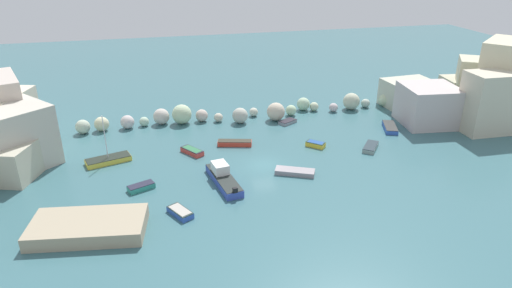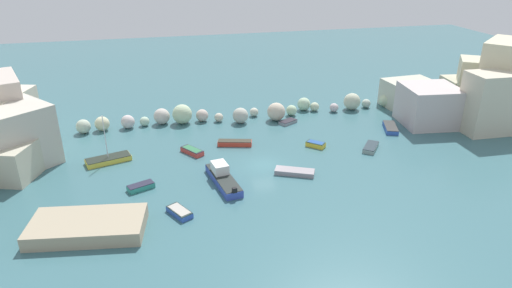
% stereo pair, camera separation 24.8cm
% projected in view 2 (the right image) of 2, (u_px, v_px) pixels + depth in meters
% --- Properties ---
extents(cove_water, '(160.00, 160.00, 0.00)m').
position_uv_depth(cove_water, '(264.00, 165.00, 50.26)').
color(cove_water, '#3A686F').
rests_on(cove_water, ground).
extents(cliff_headland_right, '(22.47, 18.34, 10.93)m').
position_uv_depth(cliff_headland_right, '(476.00, 93.00, 63.22)').
color(cliff_headland_right, beige).
rests_on(cliff_headland_right, ground).
extents(rock_breakwater, '(45.21, 5.28, 2.66)m').
position_uv_depth(rock_breakwater, '(240.00, 112.00, 63.02)').
color(rock_breakwater, '#B4C1AB').
rests_on(rock_breakwater, ground).
extents(stone_dock, '(10.10, 6.20, 1.27)m').
position_uv_depth(stone_dock, '(88.00, 226.00, 38.27)').
color(stone_dock, tan).
rests_on(stone_dock, ground).
extents(moored_boat_0, '(2.85, 7.17, 1.82)m').
position_uv_depth(moored_boat_0, '(223.00, 177.00, 46.38)').
color(moored_boat_0, '#374DAD').
rests_on(moored_boat_0, cove_water).
extents(moored_boat_1, '(5.20, 3.13, 5.63)m').
position_uv_depth(moored_boat_1, '(108.00, 159.00, 50.87)').
color(moored_boat_1, gold).
rests_on(moored_boat_1, cove_water).
extents(moored_boat_2, '(2.37, 2.95, 0.56)m').
position_uv_depth(moored_boat_2, '(179.00, 212.00, 40.96)').
color(moored_boat_2, '#3257B8').
rests_on(moored_boat_2, cove_water).
extents(moored_boat_3, '(2.37, 2.33, 0.62)m').
position_uv_depth(moored_boat_3, '(316.00, 144.00, 54.72)').
color(moored_boat_3, yellow).
rests_on(moored_boat_3, cove_water).
extents(moored_boat_4, '(2.82, 4.31, 0.60)m').
position_uv_depth(moored_boat_4, '(390.00, 128.00, 59.76)').
color(moored_boat_4, '#3055AF').
rests_on(moored_boat_4, cove_water).
extents(moored_boat_5, '(2.61, 3.15, 0.60)m').
position_uv_depth(moored_boat_5, '(192.00, 151.00, 52.97)').
color(moored_boat_5, '#CA3F37').
rests_on(moored_boat_5, cove_water).
extents(moored_boat_6, '(2.77, 2.34, 0.44)m').
position_uv_depth(moored_boat_6, '(288.00, 122.00, 61.94)').
color(moored_boat_6, gray).
rests_on(moored_boat_6, cove_water).
extents(moored_boat_7, '(1.63, 2.87, 0.45)m').
position_uv_depth(moored_boat_7, '(98.00, 222.00, 39.57)').
color(moored_boat_7, '#CA3D3B').
rests_on(moored_boat_7, cove_water).
extents(moored_boat_8, '(4.41, 3.08, 0.51)m').
position_uv_depth(moored_boat_8, '(295.00, 172.00, 48.25)').
color(moored_boat_8, gray).
rests_on(moored_boat_8, cove_water).
extents(moored_boat_9, '(4.28, 2.14, 0.64)m').
position_uv_depth(moored_boat_9, '(235.00, 143.00, 55.13)').
color(moored_boat_9, red).
rests_on(moored_boat_9, cove_water).
extents(moored_boat_10, '(3.08, 3.40, 0.52)m').
position_uv_depth(moored_boat_10, '(371.00, 147.00, 54.09)').
color(moored_boat_10, gray).
rests_on(moored_boat_10, cove_water).
extents(moored_boat_11, '(2.84, 2.02, 0.59)m').
position_uv_depth(moored_boat_11, '(141.00, 187.00, 45.22)').
color(moored_boat_11, teal).
rests_on(moored_boat_11, cove_water).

